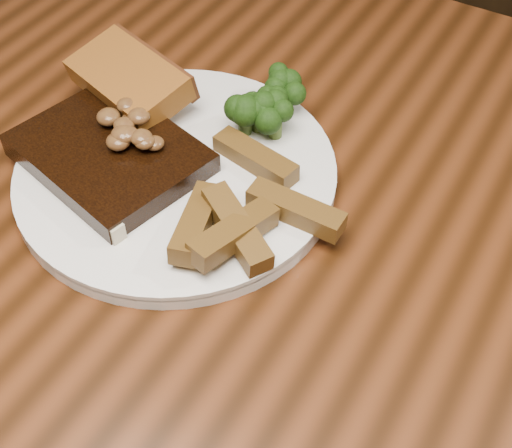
{
  "coord_description": "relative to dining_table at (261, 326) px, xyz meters",
  "views": [
    {
      "loc": [
        0.18,
        -0.31,
        1.2
      ],
      "look_at": [
        -0.01,
        0.01,
        0.78
      ],
      "focal_mm": 50.0,
      "sensor_mm": 36.0,
      "label": 1
    }
  ],
  "objects": [
    {
      "name": "dining_table",
      "position": [
        0.0,
        0.0,
        0.0
      ],
      "size": [
        1.6,
        0.9,
        0.75
      ],
      "color": "#4B230F",
      "rests_on": "ground"
    },
    {
      "name": "broccoli_cluster",
      "position": [
        -0.07,
        0.13,
        0.12
      ],
      "size": [
        0.07,
        0.07,
        0.04
      ],
      "primitive_type": null,
      "color": "#1B3C0D",
      "rests_on": "plate"
    },
    {
      "name": "plate",
      "position": [
        -0.11,
        0.04,
        0.1
      ],
      "size": [
        0.34,
        0.34,
        0.01
      ],
      "primitive_type": "cylinder",
      "rotation": [
        0.0,
        0.0,
        0.24
      ],
      "color": "white",
      "rests_on": "dining_table"
    },
    {
      "name": "steak_bone",
      "position": [
        -0.16,
        -0.03,
        0.11
      ],
      "size": [
        0.13,
        0.05,
        0.02
      ],
      "primitive_type": "cube",
      "rotation": [
        0.0,
        0.0,
        -0.25
      ],
      "color": "#C0B595",
      "rests_on": "plate"
    },
    {
      "name": "potato_wedges",
      "position": [
        -0.04,
        0.03,
        0.12
      ],
      "size": [
        0.11,
        0.11,
        0.02
      ],
      "primitive_type": null,
      "color": "brown",
      "rests_on": "plate"
    },
    {
      "name": "mushroom_pile",
      "position": [
        -0.15,
        0.03,
        0.14
      ],
      "size": [
        0.06,
        0.06,
        0.03
      ],
      "primitive_type": null,
      "color": "brown",
      "rests_on": "steak"
    },
    {
      "name": "chair_far",
      "position": [
        0.0,
        0.72,
        -0.16
      ],
      "size": [
        0.44,
        0.44,
        0.91
      ],
      "rotation": [
        0.0,
        0.0,
        3.17
      ],
      "color": "black",
      "rests_on": "ground"
    },
    {
      "name": "garlic_bread",
      "position": [
        -0.2,
        0.09,
        0.12
      ],
      "size": [
        0.13,
        0.09,
        0.03
      ],
      "primitive_type": "cube",
      "rotation": [
        0.0,
        0.0,
        -0.29
      ],
      "color": "#99551B",
      "rests_on": "plate"
    },
    {
      "name": "steak",
      "position": [
        -0.16,
        0.02,
        0.12
      ],
      "size": [
        0.18,
        0.15,
        0.02
      ],
      "primitive_type": "cube",
      "rotation": [
        0.0,
        0.0,
        -0.25
      ],
      "color": "black",
      "rests_on": "plate"
    }
  ]
}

